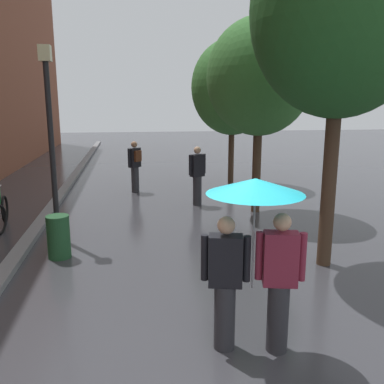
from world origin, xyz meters
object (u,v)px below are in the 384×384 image
object	(u,v)px
street_tree_1	(260,77)
pedestrian_walking_midground	(197,175)
couple_under_umbrella	(254,239)
litter_bin	(59,237)
street_tree_0	(342,11)
street_tree_2	(232,87)
pedestrian_walking_far	(135,165)
street_lamp_post	(50,130)

from	to	relation	value
street_tree_1	pedestrian_walking_midground	world-z (taller)	street_tree_1
couple_under_umbrella	litter_bin	world-z (taller)	couple_under_umbrella
street_tree_1	couple_under_umbrella	distance (m)	7.02
street_tree_0	street_tree_2	size ratio (longest dim) A/B	1.20
street_tree_0	couple_under_umbrella	size ratio (longest dim) A/B	2.94
street_tree_1	pedestrian_walking_far	bearing A→B (deg)	136.53
street_tree_2	litter_bin	size ratio (longest dim) A/B	6.17
pedestrian_walking_far	pedestrian_walking_midground	bearing A→B (deg)	-49.92
street_tree_0	street_tree_1	world-z (taller)	street_tree_0
couple_under_umbrella	street_tree_1	bearing A→B (deg)	71.96
street_tree_2	litter_bin	bearing A→B (deg)	-127.28
street_tree_0	litter_bin	bearing A→B (deg)	167.27
street_tree_0	couple_under_umbrella	bearing A→B (deg)	-131.90
street_tree_2	litter_bin	distance (m)	9.09
couple_under_umbrella	pedestrian_walking_midground	size ratio (longest dim) A/B	1.22
couple_under_umbrella	street_lamp_post	distance (m)	5.71
pedestrian_walking_far	street_tree_2	bearing A→B (deg)	14.27
street_tree_1	street_tree_2	bearing A→B (deg)	85.71
street_lamp_post	pedestrian_walking_midground	world-z (taller)	street_lamp_post
pedestrian_walking_midground	pedestrian_walking_far	distance (m)	2.76
street_tree_0	couple_under_umbrella	world-z (taller)	street_tree_0
street_tree_1	street_lamp_post	world-z (taller)	street_tree_1
street_tree_0	street_tree_1	distance (m)	4.01
street_tree_1	street_lamp_post	bearing A→B (deg)	-162.55
couple_under_umbrella	street_lamp_post	bearing A→B (deg)	122.67
couple_under_umbrella	litter_bin	size ratio (longest dim) A/B	2.52
couple_under_umbrella	litter_bin	distance (m)	4.63
street_tree_0	couple_under_umbrella	distance (m)	4.45
street_tree_0	pedestrian_walking_far	bearing A→B (deg)	115.62
street_tree_1	litter_bin	world-z (taller)	street_tree_1
street_tree_0	pedestrian_walking_midground	world-z (taller)	street_tree_0
couple_under_umbrella	litter_bin	xyz separation A→B (m)	(-2.81, 3.53, -1.00)
couple_under_umbrella	pedestrian_walking_far	xyz separation A→B (m)	(-1.20, 9.42, -0.50)
couple_under_umbrella	pedestrian_walking_far	world-z (taller)	couple_under_umbrella
street_tree_1	pedestrian_walking_midground	xyz separation A→B (m)	(-1.49, 0.98, -2.74)
litter_bin	pedestrian_walking_far	size ratio (longest dim) A/B	0.49
street_tree_1	pedestrian_walking_far	world-z (taller)	street_tree_1
pedestrian_walking_midground	street_tree_1	bearing A→B (deg)	-33.47
pedestrian_walking_midground	pedestrian_walking_far	size ratio (longest dim) A/B	1.01
litter_bin	pedestrian_walking_far	bearing A→B (deg)	74.70
couple_under_umbrella	street_lamp_post	world-z (taller)	street_lamp_post
pedestrian_walking_far	litter_bin	bearing A→B (deg)	-105.30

